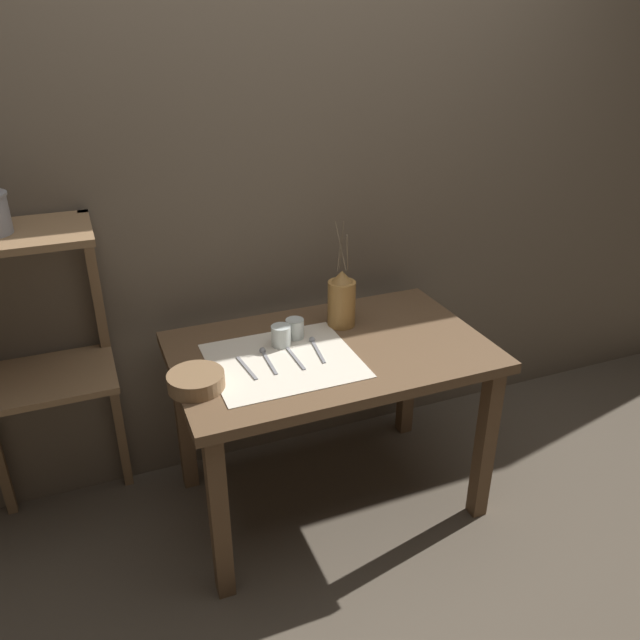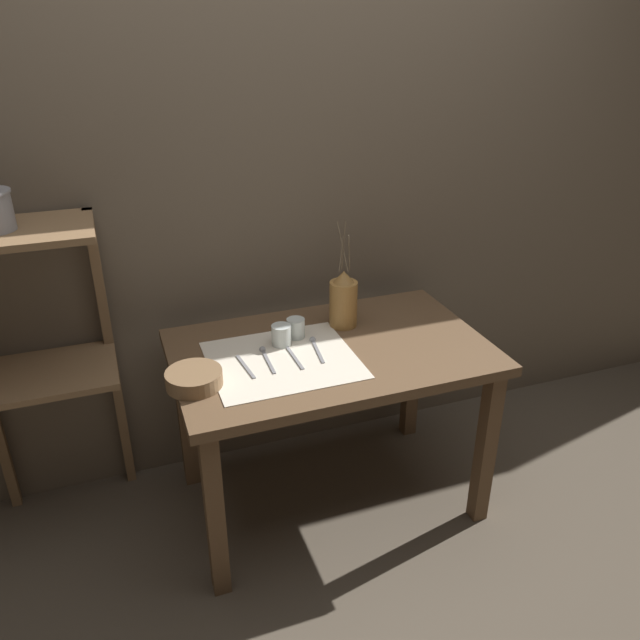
{
  "view_description": "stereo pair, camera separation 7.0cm",
  "coord_description": "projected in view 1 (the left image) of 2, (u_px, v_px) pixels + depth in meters",
  "views": [
    {
      "loc": [
        -0.8,
        -1.88,
        1.83
      ],
      "look_at": [
        -0.04,
        0.0,
        0.84
      ],
      "focal_mm": 35.0,
      "sensor_mm": 36.0,
      "label": 1
    },
    {
      "loc": [
        -0.73,
        -1.9,
        1.83
      ],
      "look_at": [
        -0.04,
        0.0,
        0.84
      ],
      "focal_mm": 35.0,
      "sensor_mm": 36.0,
      "label": 2
    }
  ],
  "objects": [
    {
      "name": "glass_tumbler_near",
      "position": [
        281.0,
        336.0,
        2.31
      ],
      "size": [
        0.07,
        0.07,
        0.08
      ],
      "color": "silver",
      "rests_on": "wooden_table"
    },
    {
      "name": "linen_cloth",
      "position": [
        283.0,
        360.0,
        2.23
      ],
      "size": [
        0.52,
        0.46,
        0.0
      ],
      "color": "beige",
      "rests_on": "wooden_table"
    },
    {
      "name": "wooden_shelf_unit",
      "position": [
        32.0,
        330.0,
        2.17
      ],
      "size": [
        0.5,
        0.36,
        1.21
      ],
      "color": "brown",
      "rests_on": "ground_plane"
    },
    {
      "name": "ground_plane",
      "position": [
        329.0,
        497.0,
        2.63
      ],
      "size": [
        12.0,
        12.0,
        0.0
      ],
      "primitive_type": "plane",
      "color": "brown"
    },
    {
      "name": "wooden_bowl",
      "position": [
        196.0,
        381.0,
        2.05
      ],
      "size": [
        0.19,
        0.19,
        0.05
      ],
      "color": "brown",
      "rests_on": "wooden_table"
    },
    {
      "name": "fork_inner",
      "position": [
        295.0,
        358.0,
        2.23
      ],
      "size": [
        0.02,
        0.18,
        0.0
      ],
      "color": "gray",
      "rests_on": "wooden_table"
    },
    {
      "name": "pitcher_with_flowers",
      "position": [
        342.0,
        300.0,
        2.44
      ],
      "size": [
        0.11,
        0.11,
        0.42
      ],
      "color": "olive",
      "rests_on": "wooden_table"
    },
    {
      "name": "stone_wall_back",
      "position": [
        285.0,
        190.0,
        2.5
      ],
      "size": [
        7.0,
        0.06,
        2.4
      ],
      "color": "brown",
      "rests_on": "ground_plane"
    },
    {
      "name": "spoon_inner",
      "position": [
        265.0,
        355.0,
        2.25
      ],
      "size": [
        0.02,
        0.19,
        0.02
      ],
      "color": "gray",
      "rests_on": "wooden_table"
    },
    {
      "name": "knife_center",
      "position": [
        247.0,
        368.0,
        2.17
      ],
      "size": [
        0.03,
        0.18,
        0.0
      ],
      "color": "gray",
      "rests_on": "wooden_table"
    },
    {
      "name": "wooden_table",
      "position": [
        330.0,
        370.0,
        2.36
      ],
      "size": [
        1.17,
        0.73,
        0.72
      ],
      "color": "brown",
      "rests_on": "ground_plane"
    },
    {
      "name": "glass_tumbler_far",
      "position": [
        295.0,
        328.0,
        2.37
      ],
      "size": [
        0.07,
        0.07,
        0.07
      ],
      "color": "silver",
      "rests_on": "wooden_table"
    },
    {
      "name": "spoon_outer",
      "position": [
        314.0,
        344.0,
        2.33
      ],
      "size": [
        0.04,
        0.19,
        0.02
      ],
      "color": "gray",
      "rests_on": "wooden_table"
    }
  ]
}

